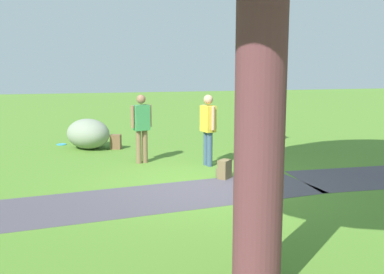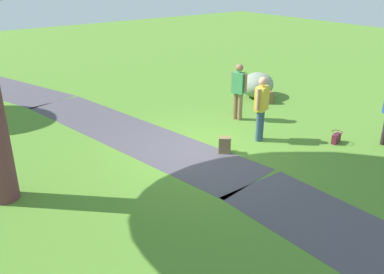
# 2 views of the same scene
# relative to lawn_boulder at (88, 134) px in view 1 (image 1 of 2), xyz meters

# --- Properties ---
(ground_plane) EXTENTS (48.00, 48.00, 0.00)m
(ground_plane) POSITION_rel_lawn_boulder_xyz_m (-2.33, 4.43, -0.41)
(ground_plane) COLOR #54832C
(footpath_segment_mid) EXTENTS (8.19, 3.12, 0.01)m
(footpath_segment_mid) POSITION_rel_lawn_boulder_xyz_m (-0.39, 5.16, -0.41)
(footpath_segment_mid) COLOR #4D4752
(footpath_segment_mid) RESTS_ON ground
(lawn_boulder) EXTENTS (1.63, 1.72, 0.83)m
(lawn_boulder) POSITION_rel_lawn_boulder_xyz_m (0.00, 0.00, 0.00)
(lawn_boulder) COLOR gray
(lawn_boulder) RESTS_ON ground
(woman_with_handbag) EXTENTS (0.51, 0.31, 1.72)m
(woman_with_handbag) POSITION_rel_lawn_boulder_xyz_m (-4.91, 0.41, 0.58)
(woman_with_handbag) COLOR #2B1F22
(woman_with_handbag) RESTS_ON ground
(man_near_boulder) EXTENTS (0.34, 0.50, 1.67)m
(man_near_boulder) POSITION_rel_lawn_boulder_xyz_m (-2.76, 2.69, 0.55)
(man_near_boulder) COLOR #3A546F
(man_near_boulder) RESTS_ON ground
(passerby_on_path) EXTENTS (0.50, 0.33, 1.64)m
(passerby_on_path) POSITION_rel_lawn_boulder_xyz_m (-1.28, 2.09, 0.54)
(passerby_on_path) COLOR #816445
(passerby_on_path) RESTS_ON ground
(handbag_on_grass) EXTENTS (0.32, 0.34, 0.31)m
(handbag_on_grass) POSITION_rel_lawn_boulder_xyz_m (-4.07, 1.26, -0.27)
(handbag_on_grass) COLOR maroon
(handbag_on_grass) RESTS_ON ground
(backpack_by_boulder) EXTENTS (0.33, 0.32, 0.40)m
(backpack_by_boulder) POSITION_rel_lawn_boulder_xyz_m (-0.74, 0.21, -0.22)
(backpack_by_boulder) COLOR brown
(backpack_by_boulder) RESTS_ON ground
(spare_backpack_on_lawn) EXTENTS (0.35, 0.35, 0.40)m
(spare_backpack_on_lawn) POSITION_rel_lawn_boulder_xyz_m (-2.82, 3.92, -0.22)
(spare_backpack_on_lawn) COLOR olive
(spare_backpack_on_lawn) RESTS_ON ground
(frisbee_on_grass) EXTENTS (0.28, 0.28, 0.02)m
(frisbee_on_grass) POSITION_rel_lawn_boulder_xyz_m (0.78, -0.72, -0.40)
(frisbee_on_grass) COLOR #38A4CF
(frisbee_on_grass) RESTS_ON ground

